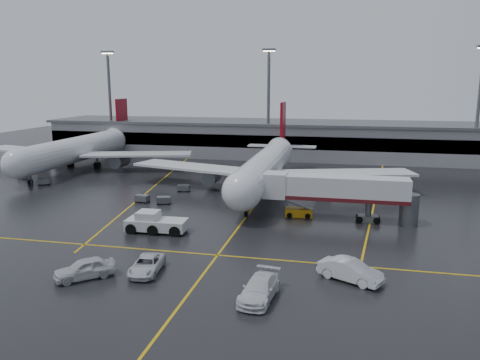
# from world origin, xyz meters

# --- Properties ---
(ground) EXTENTS (220.00, 220.00, 0.00)m
(ground) POSITION_xyz_m (0.00, 0.00, 0.00)
(ground) COLOR black
(ground) RESTS_ON ground
(apron_line_centre) EXTENTS (0.25, 90.00, 0.02)m
(apron_line_centre) POSITION_xyz_m (0.00, 0.00, 0.01)
(apron_line_centre) COLOR gold
(apron_line_centre) RESTS_ON ground
(apron_line_stop) EXTENTS (60.00, 0.25, 0.02)m
(apron_line_stop) POSITION_xyz_m (0.00, -22.00, 0.01)
(apron_line_stop) COLOR gold
(apron_line_stop) RESTS_ON ground
(apron_line_left) EXTENTS (9.99, 69.35, 0.02)m
(apron_line_left) POSITION_xyz_m (-20.00, 10.00, 0.01)
(apron_line_left) COLOR gold
(apron_line_left) RESTS_ON ground
(apron_line_right) EXTENTS (7.57, 69.64, 0.02)m
(apron_line_right) POSITION_xyz_m (18.00, 10.00, 0.01)
(apron_line_right) COLOR gold
(apron_line_right) RESTS_ON ground
(terminal) EXTENTS (122.00, 19.00, 8.60)m
(terminal) POSITION_xyz_m (0.00, 47.93, 4.32)
(terminal) COLOR gray
(terminal) RESTS_ON ground
(light_mast_left) EXTENTS (3.00, 1.20, 25.45)m
(light_mast_left) POSITION_xyz_m (-45.00, 42.00, 14.47)
(light_mast_left) COLOR #595B60
(light_mast_left) RESTS_ON ground
(light_mast_mid) EXTENTS (3.00, 1.20, 25.45)m
(light_mast_mid) POSITION_xyz_m (-5.00, 42.00, 14.47)
(light_mast_mid) COLOR #595B60
(light_mast_mid) RESTS_ON ground
(light_mast_right) EXTENTS (3.00, 1.20, 25.45)m
(light_mast_right) POSITION_xyz_m (40.00, 42.00, 14.47)
(light_mast_right) COLOR #595B60
(light_mast_right) RESTS_ON ground
(main_airliner) EXTENTS (48.80, 45.60, 14.10)m
(main_airliner) POSITION_xyz_m (0.00, 9.70, 4.21)
(main_airliner) COLOR silver
(main_airliner) RESTS_ON ground
(second_airliner) EXTENTS (48.80, 45.60, 14.10)m
(second_airliner) POSITION_xyz_m (-42.00, 21.70, 4.21)
(second_airliner) COLOR silver
(second_airliner) RESTS_ON ground
(jet_bridge) EXTENTS (19.90, 3.40, 6.05)m
(jet_bridge) POSITION_xyz_m (11.87, -6.00, 3.93)
(jet_bridge) COLOR silver
(jet_bridge) RESTS_ON ground
(pushback_tractor) EXTENTS (7.48, 3.45, 2.63)m
(pushback_tractor) POSITION_xyz_m (-9.55, -15.85, 1.05)
(pushback_tractor) COLOR silver
(pushback_tractor) RESTS_ON ground
(belt_loader) EXTENTS (3.76, 1.95, 2.32)m
(belt_loader) POSITION_xyz_m (6.92, -5.28, 0.57)
(belt_loader) COLOR orange
(belt_loader) RESTS_ON ground
(service_van_a) EXTENTS (3.13, 5.73, 1.52)m
(service_van_a) POSITION_xyz_m (-5.40, -27.91, 0.76)
(service_van_a) COLOR silver
(service_van_a) RESTS_ON ground
(service_van_b) EXTENTS (3.15, 6.48, 1.82)m
(service_van_b) POSITION_xyz_m (6.13, -31.08, 0.91)
(service_van_b) COLOR silver
(service_van_b) RESTS_ON ground
(service_van_c) EXTENTS (6.26, 4.57, 1.97)m
(service_van_c) POSITION_xyz_m (13.60, -25.65, 0.98)
(service_van_c) COLOR silver
(service_van_c) RESTS_ON ground
(service_van_d) EXTENTS (5.62, 5.37, 1.89)m
(service_van_d) POSITION_xyz_m (-10.47, -30.40, 0.95)
(service_van_d) COLOR silver
(service_van_d) RESTS_ON ground
(baggage_cart_a) EXTENTS (2.29, 1.82, 1.12)m
(baggage_cart_a) POSITION_xyz_m (-13.53, -2.88, 0.63)
(baggage_cart_a) COLOR #595B60
(baggage_cart_a) RESTS_ON ground
(baggage_cart_b) EXTENTS (2.12, 1.50, 1.12)m
(baggage_cart_b) POSITION_xyz_m (-17.12, -2.63, 0.63)
(baggage_cart_b) COLOR #595B60
(baggage_cart_b) RESTS_ON ground
(baggage_cart_c) EXTENTS (2.20, 1.64, 1.12)m
(baggage_cart_c) POSITION_xyz_m (-13.36, 5.67, 0.63)
(baggage_cart_c) COLOR #595B60
(baggage_cart_c) RESTS_ON ground
(baggage_cart_d) EXTENTS (2.20, 1.63, 1.12)m
(baggage_cart_d) POSITION_xyz_m (-46.31, 9.04, 0.63)
(baggage_cart_d) COLOR #595B60
(baggage_cart_d) RESTS_ON ground
(baggage_cart_e) EXTENTS (2.38, 2.11, 1.12)m
(baggage_cart_e) POSITION_xyz_m (-39.48, 5.34, 0.63)
(baggage_cart_e) COLOR #595B60
(baggage_cart_e) RESTS_ON ground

